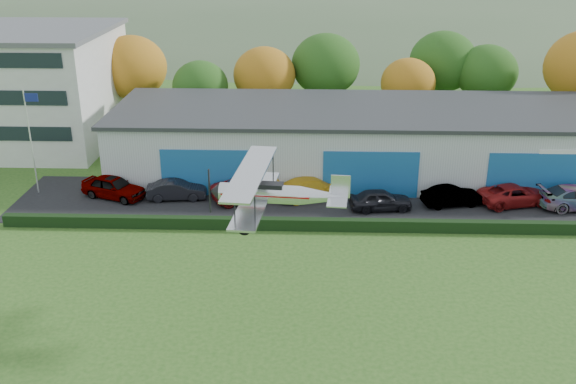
{
  "coord_description": "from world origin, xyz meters",
  "views": [
    {
      "loc": [
        0.48,
        -23.11,
        18.62
      ],
      "look_at": [
        -0.66,
        10.07,
        5.18
      ],
      "focal_mm": 40.69,
      "sensor_mm": 36.0,
      "label": 1
    }
  ],
  "objects_px": {
    "car_3": "(313,188)",
    "car_4": "(381,200)",
    "car_0": "(113,187)",
    "hangar": "(365,139)",
    "flagpole": "(31,132)",
    "car_2": "(250,189)",
    "car_5": "(452,196)",
    "car_1": "(176,190)",
    "car_6": "(515,195)",
    "biplane": "(272,192)",
    "office_block": "(0,86)"
  },
  "relations": [
    {
      "from": "car_0",
      "to": "car_3",
      "type": "xyz_separation_m",
      "value": [
        14.73,
        0.38,
        -0.04
      ]
    },
    {
      "from": "hangar",
      "to": "car_0",
      "type": "bearing_deg",
      "value": -160.44
    },
    {
      "from": "car_5",
      "to": "car_2",
      "type": "bearing_deg",
      "value": 74.71
    },
    {
      "from": "car_2",
      "to": "car_3",
      "type": "distance_m",
      "value": 4.61
    },
    {
      "from": "hangar",
      "to": "car_3",
      "type": "distance_m",
      "value": 7.86
    },
    {
      "from": "flagpole",
      "to": "car_3",
      "type": "xyz_separation_m",
      "value": [
        20.64,
        -0.38,
        -3.94
      ]
    },
    {
      "from": "car_5",
      "to": "biplane",
      "type": "distance_m",
      "value": 19.84
    },
    {
      "from": "car_0",
      "to": "car_2",
      "type": "xyz_separation_m",
      "value": [
        10.13,
        0.11,
        -0.04
      ]
    },
    {
      "from": "car_0",
      "to": "car_6",
      "type": "bearing_deg",
      "value": -68.74
    },
    {
      "from": "hangar",
      "to": "office_block",
      "type": "distance_m",
      "value": 33.84
    },
    {
      "from": "hangar",
      "to": "car_5",
      "type": "xyz_separation_m",
      "value": [
        5.8,
        -7.4,
        -1.89
      ]
    },
    {
      "from": "hangar",
      "to": "flagpole",
      "type": "bearing_deg",
      "value": -166.49
    },
    {
      "from": "flagpole",
      "to": "office_block",
      "type": "bearing_deg",
      "value": 121.97
    },
    {
      "from": "car_5",
      "to": "office_block",
      "type": "bearing_deg",
      "value": 57.32
    },
    {
      "from": "car_1",
      "to": "car_2",
      "type": "bearing_deg",
      "value": -93.76
    },
    {
      "from": "car_6",
      "to": "hangar",
      "type": "bearing_deg",
      "value": 41.09
    },
    {
      "from": "office_block",
      "to": "biplane",
      "type": "height_order",
      "value": "office_block"
    },
    {
      "from": "hangar",
      "to": "car_6",
      "type": "height_order",
      "value": "hangar"
    },
    {
      "from": "office_block",
      "to": "flagpole",
      "type": "bearing_deg",
      "value": -58.03
    },
    {
      "from": "office_block",
      "to": "car_1",
      "type": "relative_size",
      "value": 4.76
    },
    {
      "from": "hangar",
      "to": "biplane",
      "type": "height_order",
      "value": "biplane"
    },
    {
      "from": "hangar",
      "to": "biplane",
      "type": "bearing_deg",
      "value": -106.05
    },
    {
      "from": "hangar",
      "to": "flagpole",
      "type": "relative_size",
      "value": 5.08
    },
    {
      "from": "flagpole",
      "to": "car_2",
      "type": "bearing_deg",
      "value": -2.33
    },
    {
      "from": "flagpole",
      "to": "car_2",
      "type": "distance_m",
      "value": 16.53
    },
    {
      "from": "car_2",
      "to": "car_6",
      "type": "relative_size",
      "value": 1.08
    },
    {
      "from": "car_1",
      "to": "biplane",
      "type": "height_order",
      "value": "biplane"
    },
    {
      "from": "car_4",
      "to": "car_6",
      "type": "xyz_separation_m",
      "value": [
        9.81,
        1.31,
        -0.01
      ]
    },
    {
      "from": "car_6",
      "to": "car_3",
      "type": "bearing_deg",
      "value": 72.55
    },
    {
      "from": "flagpole",
      "to": "car_2",
      "type": "height_order",
      "value": "flagpole"
    },
    {
      "from": "car_4",
      "to": "hangar",
      "type": "bearing_deg",
      "value": -3.2
    },
    {
      "from": "hangar",
      "to": "car_3",
      "type": "height_order",
      "value": "hangar"
    },
    {
      "from": "car_4",
      "to": "car_5",
      "type": "height_order",
      "value": "car_4"
    },
    {
      "from": "biplane",
      "to": "car_4",
      "type": "bearing_deg",
      "value": 68.7
    },
    {
      "from": "flagpole",
      "to": "car_3",
      "type": "relative_size",
      "value": 1.45
    },
    {
      "from": "car_3",
      "to": "car_5",
      "type": "bearing_deg",
      "value": -116.51
    },
    {
      "from": "car_3",
      "to": "office_block",
      "type": "bearing_deg",
      "value": 44.45
    },
    {
      "from": "office_block",
      "to": "car_4",
      "type": "distance_m",
      "value": 37.18
    },
    {
      "from": "car_1",
      "to": "car_4",
      "type": "distance_m",
      "value": 14.91
    },
    {
      "from": "car_6",
      "to": "biplane",
      "type": "bearing_deg",
      "value": 116.84
    },
    {
      "from": "hangar",
      "to": "flagpole",
      "type": "xyz_separation_m",
      "value": [
        -24.88,
        -5.98,
        2.13
      ]
    },
    {
      "from": "car_4",
      "to": "car_6",
      "type": "bearing_deg",
      "value": -89.59
    },
    {
      "from": "car_3",
      "to": "hangar",
      "type": "bearing_deg",
      "value": -54.32
    },
    {
      "from": "office_block",
      "to": "car_2",
      "type": "distance_m",
      "value": 28.09
    },
    {
      "from": "car_1",
      "to": "car_3",
      "type": "xyz_separation_m",
      "value": [
        10.02,
        0.52,
        0.09
      ]
    },
    {
      "from": "flagpole",
      "to": "car_1",
      "type": "height_order",
      "value": "flagpole"
    },
    {
      "from": "car_2",
      "to": "car_5",
      "type": "relative_size",
      "value": 1.32
    },
    {
      "from": "car_3",
      "to": "car_4",
      "type": "distance_m",
      "value": 5.2
    },
    {
      "from": "car_0",
      "to": "car_4",
      "type": "relative_size",
      "value": 1.12
    },
    {
      "from": "office_block",
      "to": "car_4",
      "type": "relative_size",
      "value": 4.69
    }
  ]
}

